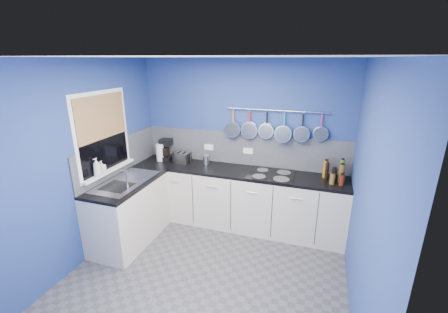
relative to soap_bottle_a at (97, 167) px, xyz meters
The scene contains 42 objects.
floor 1.93m from the soap_bottle_a, ahead, with size 3.20×3.00×0.02m, color #47474C.
ceiling 2.03m from the soap_bottle_a, ahead, with size 3.20×3.00×0.02m, color white.
wall_back 2.11m from the soap_bottle_a, 43.49° to the left, with size 3.20×0.02×2.50m, color navy.
wall_front 2.19m from the soap_bottle_a, 45.71° to the right, with size 3.20×0.02×2.50m, color navy.
wall_left 0.13m from the soap_bottle_a, 143.77° to the right, with size 0.02×3.00×2.50m, color navy.
wall_right 3.14m from the soap_bottle_a, ahead, with size 0.02×3.00×2.50m, color navy.
backsplash_back 2.09m from the soap_bottle_a, 43.05° to the left, with size 3.20×0.02×0.50m, color gray.
backsplash_left 0.54m from the soap_bottle_a, 96.11° to the left, with size 0.02×1.80×0.50m, color gray.
cabinet_run_back 2.05m from the soap_bottle_a, 36.72° to the left, with size 3.20×0.60×0.86m, color beige.
worktop_back 1.93m from the soap_bottle_a, 36.72° to the left, with size 3.20×0.60×0.04m, color black.
cabinet_run_left 0.81m from the soap_bottle_a, 46.38° to the left, with size 0.60×1.20×0.86m, color beige.
worktop_left 0.44m from the soap_bottle_a, 46.38° to the left, with size 0.60×1.20×0.04m, color black.
window_frame 0.45m from the soap_bottle_a, 100.56° to the left, with size 0.01×1.00×1.10m, color white.
window_glass 0.45m from the soap_bottle_a, 99.41° to the left, with size 0.01×0.90×1.00m, color black.
bamboo_blind 0.65m from the soap_bottle_a, 97.55° to the left, with size 0.01×0.90×0.55m, color #9F7150.
window_sill 0.28m from the soap_bottle_a, 94.74° to the left, with size 0.10×0.98×0.03m, color white.
sink_unit 0.43m from the soap_bottle_a, 46.38° to the left, with size 0.50×0.95×0.01m, color silver.
mixer_tap 0.42m from the soap_bottle_a, ahead, with size 0.12×0.08×0.26m, color silver, non-canonical shape.
socket_left 1.72m from the soap_bottle_a, 55.32° to the left, with size 0.15×0.01×0.09m, color white.
socket_right 2.16m from the soap_bottle_a, 40.99° to the left, with size 0.15×0.01×0.09m, color white.
pot_rail 2.54m from the soap_bottle_a, 34.43° to the left, with size 0.02×0.02×1.45m, color silver.
soap_bottle_a is the anchor object (origin of this frame).
soap_bottle_b 0.09m from the soap_bottle_a, 90.00° to the left, with size 0.08×0.08×0.17m, color white.
paper_towel 1.20m from the soap_bottle_a, 79.11° to the left, with size 0.12×0.12×0.28m, color white.
coffee_maker 1.28m from the soap_bottle_a, 77.05° to the left, with size 0.19×0.21×0.34m, color black, non-canonical shape.
toaster 1.35m from the soap_bottle_a, 63.00° to the left, with size 0.26×0.15×0.17m, color silver.
canister 1.61m from the soap_bottle_a, 51.60° to the left, with size 0.10×0.10×0.14m, color silver.
hob 2.35m from the soap_bottle_a, 28.34° to the left, with size 0.64×0.57×0.01m, color black.
pan_0 2.00m from the soap_bottle_a, 44.72° to the left, with size 0.25×0.08×0.44m, color silver, non-canonical shape.
pan_1 2.19m from the soap_bottle_a, 39.95° to the left, with size 0.25×0.06×0.44m, color silver, non-canonical shape.
pan_2 2.39m from the soap_bottle_a, 35.98° to the left, with size 0.23×0.07×0.42m, color silver, non-canonical shape.
pan_3 2.59m from the soap_bottle_a, 32.64° to the left, with size 0.25×0.12×0.44m, color silver, non-canonical shape.
pan_4 2.81m from the soap_bottle_a, 29.81° to the left, with size 0.23×0.09×0.42m, color silver, non-canonical shape.
pan_5 3.03m from the soap_bottle_a, 27.40° to the left, with size 0.20×0.05×0.39m, color silver, non-canonical shape.
condiment_0 3.24m from the soap_bottle_a, 22.79° to the left, with size 0.06×0.06×0.28m, color #3F721E.
condiment_1 3.17m from the soap_bottle_a, 23.30° to the left, with size 0.06×0.06×0.13m, color olive.
condiment_2 3.06m from the soap_bottle_a, 24.45° to the left, with size 0.07×0.07×0.25m, color #8C5914.
condiment_3 3.20m from the soap_bottle_a, 21.14° to the left, with size 0.07×0.07×0.25m, color brown.
condiment_4 3.13m from the soap_bottle_a, 22.19° to the left, with size 0.07×0.07×0.17m, color black.
condiment_5 3.04m from the soap_bottle_a, 22.75° to the left, with size 0.05×0.05×0.24m, color black.
condiment_6 3.17m from the soap_bottle_a, 19.25° to the left, with size 0.07×0.07×0.15m, color #4C190C.
condiment_7 3.07m from the soap_bottle_a, 20.15° to the left, with size 0.07×0.07×0.15m, color brown.
Camera 1 is at (1.14, -2.81, 2.49)m, focal length 23.95 mm.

